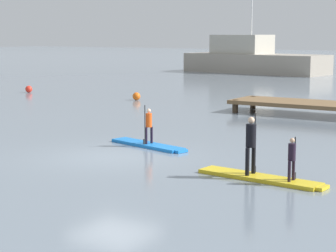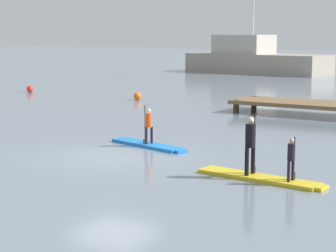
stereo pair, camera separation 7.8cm
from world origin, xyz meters
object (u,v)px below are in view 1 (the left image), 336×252
(mooring_buoy_mid, at_px, (136,96))
(paddler_child_front, at_px, (292,157))
(paddler_adult, at_px, (251,142))
(paddleboard_far, at_px, (261,178))
(paddleboard_near, at_px, (149,145))
(fishing_boat_white_large, at_px, (252,59))
(paddler_child_solo, at_px, (149,124))
(mooring_buoy_near, at_px, (29,89))

(mooring_buoy_mid, bearing_deg, paddler_child_front, -43.78)
(paddler_adult, bearing_deg, paddleboard_far, -6.73)
(paddleboard_near, relative_size, paddler_adult, 2.04)
(fishing_boat_white_large, bearing_deg, paddler_child_front, -63.99)
(paddleboard_near, distance_m, paddleboard_far, 5.67)
(paddler_child_solo, height_order, mooring_buoy_mid, paddler_child_solo)
(paddleboard_near, xyz_separation_m, paddler_adult, (4.81, -2.36, 0.92))
(paddler_adult, bearing_deg, mooring_buoy_near, 147.46)
(paddler_child_solo, bearing_deg, mooring_buoy_near, 145.78)
(paddleboard_near, distance_m, paddler_adult, 5.44)
(paddler_child_solo, xyz_separation_m, mooring_buoy_near, (-17.23, 11.72, -0.54))
(paddler_child_front, bearing_deg, paddler_child_solo, 157.68)
(fishing_boat_white_large, distance_m, mooring_buoy_near, 26.30)
(mooring_buoy_mid, bearing_deg, mooring_buoy_near, 179.70)
(mooring_buoy_near, relative_size, mooring_buoy_mid, 1.00)
(paddleboard_far, relative_size, paddler_child_front, 3.25)
(paddler_child_front, height_order, mooring_buoy_mid, paddler_child_front)
(paddler_child_solo, height_order, paddleboard_far, paddler_child_solo)
(paddleboard_near, bearing_deg, mooring_buoy_mid, 126.91)
(paddler_child_solo, relative_size, mooring_buoy_mid, 2.94)
(paddler_child_solo, xyz_separation_m, paddler_adult, (4.82, -2.35, 0.20))
(fishing_boat_white_large, xyz_separation_m, mooring_buoy_mid, (4.88, -26.08, -1.11))
(paddleboard_near, relative_size, mooring_buoy_mid, 7.29)
(paddleboard_near, xyz_separation_m, mooring_buoy_near, (-17.23, 11.71, 0.17))
(paddler_child_front, bearing_deg, paddleboard_near, 157.58)
(paddleboard_far, xyz_separation_m, mooring_buoy_near, (-22.37, 14.11, 0.17))
(paddler_child_front, bearing_deg, mooring_buoy_mid, 136.22)
(paddler_child_solo, distance_m, mooring_buoy_mid, 14.60)
(paddler_child_front, relative_size, fishing_boat_white_large, 0.08)
(paddler_adult, relative_size, paddler_child_front, 1.45)
(paddler_child_solo, xyz_separation_m, paddler_child_front, (5.99, -2.46, -0.06))
(mooring_buoy_mid, bearing_deg, paddler_child_solo, -53.12)
(paddleboard_far, xyz_separation_m, paddler_child_front, (0.85, -0.07, 0.66))
(paddleboard_near, height_order, mooring_buoy_near, mooring_buoy_near)
(paddleboard_near, height_order, mooring_buoy_mid, mooring_buoy_mid)
(paddleboard_near, xyz_separation_m, mooring_buoy_mid, (-8.76, 11.66, 0.17))
(mooring_buoy_near, bearing_deg, paddleboard_far, -32.24)
(mooring_buoy_near, bearing_deg, paddleboard_near, -34.19)
(paddler_adult, xyz_separation_m, mooring_buoy_mid, (-13.57, 14.02, -0.75))
(paddleboard_near, xyz_separation_m, fishing_boat_white_large, (-13.64, 37.74, 1.28))
(mooring_buoy_mid, bearing_deg, paddleboard_far, -45.34)
(mooring_buoy_near, bearing_deg, paddler_adult, -32.54)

